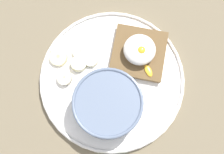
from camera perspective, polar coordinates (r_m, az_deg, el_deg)
name	(u,v)px	position (r cm, az deg, el deg)	size (l,w,h in cm)	color
ground_plane	(112,82)	(62.82, 0.00, -0.85)	(120.00, 120.00, 2.00)	#6F624B
plate	(112,80)	(61.07, 0.00, -0.48)	(28.39, 28.39, 1.60)	white
oatmeal_bowl	(108,105)	(56.79, -0.77, -5.10)	(12.58, 12.58, 6.11)	slate
toast_slice	(139,53)	(61.65, 4.89, 4.37)	(13.35, 13.35, 1.49)	brown
poached_egg	(140,50)	(59.54, 5.09, 4.96)	(6.19, 8.71, 3.35)	white
banana_slice_front	(81,51)	(62.18, -5.75, 4.67)	(4.55, 4.57, 1.22)	beige
banana_slice_left	(79,64)	(61.30, -6.14, 2.41)	(4.45, 4.44, 1.60)	#F4EBBA
banana_slice_back	(91,60)	(61.46, -3.84, 3.13)	(3.83, 3.80, 1.20)	beige
banana_slice_right	(65,78)	(60.81, -8.62, -0.17)	(4.06, 4.00, 1.84)	#F3E4BC
banana_slice_inner	(59,57)	(62.22, -9.74, 3.62)	(5.04, 5.05, 1.73)	beige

